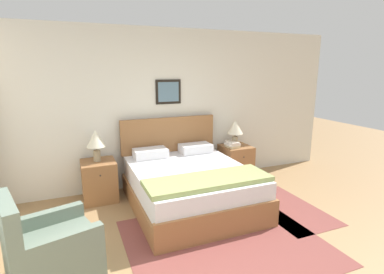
{
  "coord_description": "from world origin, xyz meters",
  "views": [
    {
      "loc": [
        -1.27,
        -2.1,
        1.97
      ],
      "look_at": [
        0.21,
        1.47,
        1.07
      ],
      "focal_mm": 28.0,
      "sensor_mm": 36.0,
      "label": 1
    }
  ],
  "objects_px": {
    "table_lamp_near_window": "(96,140)",
    "table_lamp_by_door": "(235,128)",
    "armchair": "(48,251)",
    "bed": "(189,185)",
    "nightstand_near_window": "(99,181)",
    "nightstand_by_door": "(236,162)"
  },
  "relations": [
    {
      "from": "bed",
      "to": "table_lamp_near_window",
      "type": "bearing_deg",
      "value": 148.55
    },
    {
      "from": "armchair",
      "to": "table_lamp_by_door",
      "type": "bearing_deg",
      "value": 103.3
    },
    {
      "from": "bed",
      "to": "nightstand_near_window",
      "type": "bearing_deg",
      "value": 149.18
    },
    {
      "from": "table_lamp_near_window",
      "to": "table_lamp_by_door",
      "type": "xyz_separation_m",
      "value": [
        2.36,
        0.0,
        0.0
      ]
    },
    {
      "from": "armchair",
      "to": "table_lamp_by_door",
      "type": "relative_size",
      "value": 1.96
    },
    {
      "from": "armchair",
      "to": "table_lamp_near_window",
      "type": "bearing_deg",
      "value": 143.64
    },
    {
      "from": "bed",
      "to": "armchair",
      "type": "height_order",
      "value": "bed"
    },
    {
      "from": "bed",
      "to": "nightstand_near_window",
      "type": "height_order",
      "value": "bed"
    },
    {
      "from": "nightstand_by_door",
      "to": "table_lamp_by_door",
      "type": "xyz_separation_m",
      "value": [
        -0.02,
        0.02,
        0.63
      ]
    },
    {
      "from": "nightstand_by_door",
      "to": "table_lamp_near_window",
      "type": "height_order",
      "value": "table_lamp_near_window"
    },
    {
      "from": "bed",
      "to": "nightstand_by_door",
      "type": "xyz_separation_m",
      "value": [
        1.19,
        0.71,
        -0.02
      ]
    },
    {
      "from": "nightstand_near_window",
      "to": "nightstand_by_door",
      "type": "height_order",
      "value": "same"
    },
    {
      "from": "table_lamp_near_window",
      "to": "nightstand_by_door",
      "type": "bearing_deg",
      "value": -0.5
    },
    {
      "from": "armchair",
      "to": "nightstand_by_door",
      "type": "bearing_deg",
      "value": 102.84
    },
    {
      "from": "nightstand_near_window",
      "to": "nightstand_by_door",
      "type": "xyz_separation_m",
      "value": [
        2.37,
        0.0,
        0.0
      ]
    },
    {
      "from": "nightstand_by_door",
      "to": "table_lamp_near_window",
      "type": "bearing_deg",
      "value": 179.5
    },
    {
      "from": "armchair",
      "to": "nightstand_near_window",
      "type": "height_order",
      "value": "armchair"
    },
    {
      "from": "bed",
      "to": "nightstand_near_window",
      "type": "distance_m",
      "value": 1.38
    },
    {
      "from": "armchair",
      "to": "nightstand_near_window",
      "type": "distance_m",
      "value": 1.76
    },
    {
      "from": "bed",
      "to": "table_lamp_by_door",
      "type": "xyz_separation_m",
      "value": [
        1.17,
        0.73,
        0.61
      ]
    },
    {
      "from": "table_lamp_near_window",
      "to": "nightstand_near_window",
      "type": "bearing_deg",
      "value": -77.33
    },
    {
      "from": "nightstand_near_window",
      "to": "table_lamp_near_window",
      "type": "relative_size",
      "value": 1.29
    }
  ]
}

